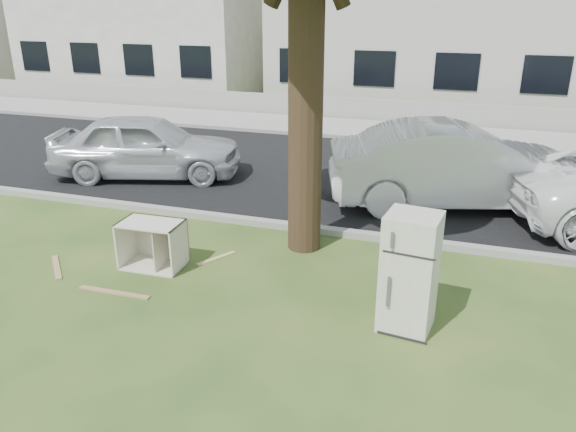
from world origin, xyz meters
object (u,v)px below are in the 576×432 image
(fridge, at_px, (409,273))
(car_center, at_px, (457,166))
(cabinet, at_px, (152,245))
(car_left, at_px, (147,146))

(fridge, height_order, car_center, car_center)
(fridge, relative_size, car_center, 0.31)
(fridge, distance_m, car_center, 4.83)
(fridge, relative_size, cabinet, 1.62)
(fridge, xyz_separation_m, car_center, (0.34, 4.82, 0.05))
(fridge, relative_size, car_left, 0.36)
(car_center, distance_m, car_left, 6.84)
(fridge, xyz_separation_m, car_left, (-6.49, 4.62, -0.03))
(cabinet, height_order, car_left, car_left)
(fridge, distance_m, car_left, 7.96)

